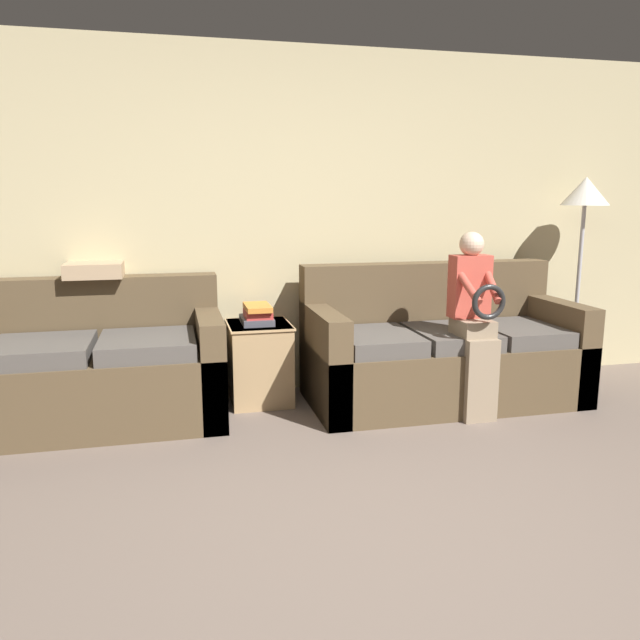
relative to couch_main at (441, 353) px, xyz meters
The scene contains 9 objects.
ground_plane 2.38m from the couch_main, 114.51° to the right, with size 14.00×14.00×0.00m, color #6B5B51.
wall_back 1.46m from the couch_main, 150.67° to the left, with size 7.53×0.06×2.55m.
couch_main is the anchor object (origin of this frame).
couch_side 2.39m from the couch_main, behind, with size 1.59×0.87×0.93m.
child_left_seated 0.51m from the couch_main, 81.10° to the right, with size 0.27×0.37×1.25m.
side_shelf 1.33m from the couch_main, 169.08° to the left, with size 0.45×0.50×0.58m.
book_stack 1.37m from the couch_main, 169.12° to the left, with size 0.22×0.33×0.14m.
floor_lamp 1.66m from the couch_main, ahead, with size 0.37×0.37×1.63m.
throw_pillow 2.52m from the couch_main, behind, with size 0.38×0.38×0.10m.
Camera 1 is at (-0.92, -1.96, 1.47)m, focal length 35.00 mm.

